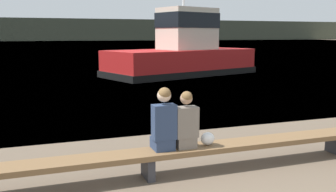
{
  "coord_description": "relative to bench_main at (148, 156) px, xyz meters",
  "views": [
    {
      "loc": [
        -2.37,
        -2.25,
        2.27
      ],
      "look_at": [
        0.63,
        6.22,
        0.79
      ],
      "focal_mm": 40.0,
      "sensor_mm": 36.0,
      "label": 1
    }
  ],
  "objects": [
    {
      "name": "water_surface",
      "position": [
        0.77,
        122.5,
        -0.36
      ],
      "size": [
        240.0,
        240.0,
        0.0
      ],
      "primitive_type": "plane",
      "color": "teal",
      "rests_on": "ground"
    },
    {
      "name": "far_shoreline",
      "position": [
        0.77,
        143.98,
        3.71
      ],
      "size": [
        600.0,
        12.0,
        8.15
      ],
      "primitive_type": "cube",
      "color": "#424738",
      "rests_on": "ground"
    },
    {
      "name": "bench_main",
      "position": [
        0.0,
        0.0,
        0.0
      ],
      "size": [
        8.13,
        0.5,
        0.44
      ],
      "color": "brown",
      "rests_on": "ground"
    },
    {
      "name": "person_left",
      "position": [
        0.27,
        0.0,
        0.54
      ],
      "size": [
        0.37,
        0.39,
        1.02
      ],
      "color": "navy",
      "rests_on": "bench_main"
    },
    {
      "name": "person_right",
      "position": [
        0.64,
        0.0,
        0.48
      ],
      "size": [
        0.37,
        0.38,
        0.94
      ],
      "color": "#70665B",
      "rests_on": "bench_main"
    },
    {
      "name": "shopping_bag",
      "position": [
        1.05,
        0.02,
        0.18
      ],
      "size": [
        0.24,
        0.19,
        0.22
      ],
      "color": "white",
      "rests_on": "bench_main"
    },
    {
      "name": "tugboat_red",
      "position": [
        6.36,
        14.42,
        0.82
      ],
      "size": [
        9.5,
        6.16,
        6.34
      ],
      "rotation": [
        0.0,
        0.0,
        1.89
      ],
      "color": "#A81919",
      "rests_on": "water_surface"
    }
  ]
}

